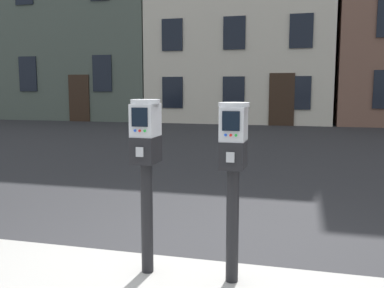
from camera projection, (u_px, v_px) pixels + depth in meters
ground_plane at (158, 282)px, 3.42m from camera, size 160.00×160.00×0.00m
parking_meter_near_kerb at (146, 155)px, 3.17m from camera, size 0.22×0.25×1.31m
parking_meter_twin_adjacent at (233, 160)px, 3.01m from camera, size 0.22×0.25×1.30m
townhouse_cream_stone at (96, 3)px, 22.13m from camera, size 7.51×6.76×11.72m
townhouse_grey_stucco at (244, 16)px, 19.81m from camera, size 7.87×5.61×9.58m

